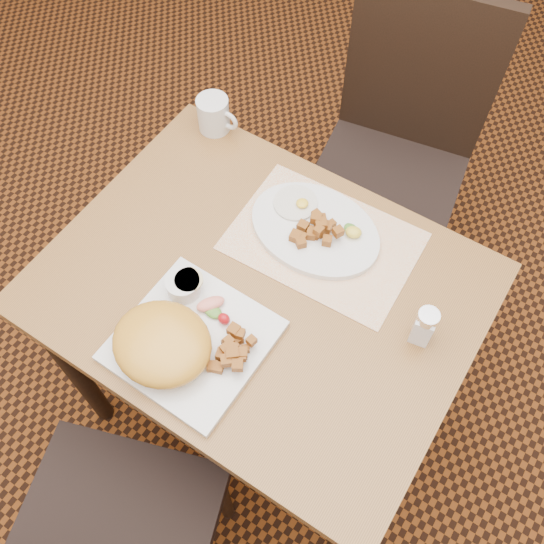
{
  "coord_description": "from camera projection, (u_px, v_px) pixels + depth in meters",
  "views": [
    {
      "loc": [
        0.37,
        -0.52,
        1.87
      ],
      "look_at": [
        0.03,
        0.0,
        0.82
      ],
      "focal_mm": 40.0,
      "sensor_mm": 36.0,
      "label": 1
    }
  ],
  "objects": [
    {
      "name": "fried_egg",
      "position": [
        296.0,
        203.0,
        1.37
      ],
      "size": [
        0.1,
        0.1,
        0.02
      ],
      "color": "white",
      "rests_on": "plate_oval"
    },
    {
      "name": "chair_far",
      "position": [
        398.0,
        145.0,
        1.77
      ],
      "size": [
        0.49,
        0.5,
        0.97
      ],
      "rotation": [
        0.0,
        0.0,
        3.31
      ],
      "color": "black",
      "rests_on": "ground"
    },
    {
      "name": "plate_square",
      "position": [
        193.0,
        341.0,
        1.21
      ],
      "size": [
        0.28,
        0.28,
        0.02
      ],
      "primitive_type": "cube",
      "rotation": [
        0.0,
        0.0,
        -0.02
      ],
      "color": "silver",
      "rests_on": "table"
    },
    {
      "name": "garnish_ov",
      "position": [
        353.0,
        231.0,
        1.32
      ],
      "size": [
        0.05,
        0.05,
        0.02
      ],
      "color": "#387223",
      "rests_on": "plate_oval"
    },
    {
      "name": "home_fries_ov",
      "position": [
        316.0,
        229.0,
        1.32
      ],
      "size": [
        0.1,
        0.11,
        0.04
      ],
      "color": "#9D5719",
      "rests_on": "plate_oval"
    },
    {
      "name": "garnish_sq",
      "position": [
        214.0,
        309.0,
        1.23
      ],
      "size": [
        0.09,
        0.07,
        0.03
      ],
      "color": "#387223",
      "rests_on": "plate_square"
    },
    {
      "name": "salt_shaker",
      "position": [
        424.0,
        326.0,
        1.18
      ],
      "size": [
        0.05,
        0.05,
        0.1
      ],
      "color": "white",
      "rests_on": "table"
    },
    {
      "name": "table",
      "position": [
        261.0,
        308.0,
        1.38
      ],
      "size": [
        0.9,
        0.7,
        0.75
      ],
      "color": "#925F2D",
      "rests_on": "ground"
    },
    {
      "name": "coffee_mug",
      "position": [
        214.0,
        114.0,
        1.48
      ],
      "size": [
        0.11,
        0.08,
        0.09
      ],
      "color": "silver",
      "rests_on": "table"
    },
    {
      "name": "hollandaise_mound",
      "position": [
        162.0,
        343.0,
        1.16
      ],
      "size": [
        0.2,
        0.18,
        0.07
      ],
      "color": "gold",
      "rests_on": "plate_square"
    },
    {
      "name": "ramekin",
      "position": [
        184.0,
        285.0,
        1.24
      ],
      "size": [
        0.07,
        0.07,
        0.04
      ],
      "color": "silver",
      "rests_on": "plate_square"
    },
    {
      "name": "plate_oval",
      "position": [
        315.0,
        229.0,
        1.34
      ],
      "size": [
        0.32,
        0.24,
        0.02
      ],
      "primitive_type": null,
      "rotation": [
        0.0,
        0.0,
        -0.05
      ],
      "color": "silver",
      "rests_on": "placemat"
    },
    {
      "name": "ground",
      "position": [
        264.0,
        401.0,
        1.93
      ],
      "size": [
        8.0,
        8.0,
        0.0
      ],
      "primitive_type": "plane",
      "color": "black",
      "rests_on": "ground"
    },
    {
      "name": "placemat",
      "position": [
        323.0,
        241.0,
        1.34
      ],
      "size": [
        0.41,
        0.3,
        0.0
      ],
      "primitive_type": "cube",
      "rotation": [
        0.0,
        0.0,
        0.04
      ],
      "color": "white",
      "rests_on": "table"
    },
    {
      "name": "home_fries_sq",
      "position": [
        231.0,
        351.0,
        1.17
      ],
      "size": [
        0.1,
        0.11,
        0.04
      ],
      "color": "#9D5719",
      "rests_on": "plate_square"
    }
  ]
}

